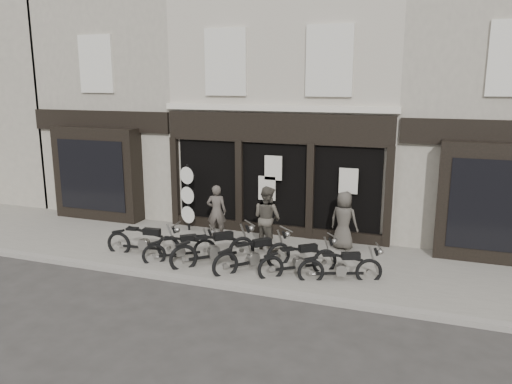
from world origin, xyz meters
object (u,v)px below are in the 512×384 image
(man_right, at_px, (344,220))
(motorcycle_3, at_px, (254,258))
(motorcycle_4, at_px, (299,263))
(man_left, at_px, (217,211))
(man_centre, at_px, (267,218))
(motorcycle_1, at_px, (181,250))
(advert_sign_post, at_px, (188,201))
(motorcycle_5, at_px, (341,269))
(motorcycle_2, at_px, (214,251))
(motorcycle_0, at_px, (144,244))

(man_right, bearing_deg, motorcycle_3, 65.42)
(motorcycle_4, bearing_deg, motorcycle_3, 146.07)
(man_left, xyz_separation_m, man_centre, (1.79, -0.46, 0.09))
(motorcycle_1, relative_size, advert_sign_post, 0.75)
(motorcycle_1, xyz_separation_m, motorcycle_5, (4.33, 0.06, 0.01))
(motorcycle_2, relative_size, motorcycle_5, 0.96)
(motorcycle_1, relative_size, man_right, 1.02)
(advert_sign_post, bearing_deg, motorcycle_2, -36.20)
(motorcycle_4, height_order, motorcycle_5, motorcycle_4)
(motorcycle_0, height_order, man_left, man_left)
(motorcycle_4, distance_m, man_left, 3.79)
(man_left, bearing_deg, motorcycle_2, 98.77)
(motorcycle_2, height_order, motorcycle_3, motorcycle_2)
(motorcycle_2, bearing_deg, motorcycle_5, -43.64)
(man_left, xyz_separation_m, man_right, (3.85, 0.26, 0.02))
(advert_sign_post, bearing_deg, man_centre, -1.63)
(motorcycle_1, xyz_separation_m, man_left, (0.11, 2.13, 0.56))
(motorcycle_1, xyz_separation_m, motorcycle_2, (0.98, 0.05, 0.07))
(motorcycle_1, bearing_deg, motorcycle_0, 140.56)
(motorcycle_2, bearing_deg, motorcycle_4, -42.20)
(motorcycle_0, xyz_separation_m, man_right, (5.12, 2.35, 0.54))
(motorcycle_1, bearing_deg, advert_sign_post, 75.84)
(advert_sign_post, bearing_deg, man_left, -3.72)
(man_right, distance_m, advert_sign_post, 5.03)
(motorcycle_1, bearing_deg, man_right, -6.02)
(advert_sign_post, bearing_deg, motorcycle_0, -78.00)
(motorcycle_2, xyz_separation_m, man_centre, (0.92, 1.62, 0.58))
(motorcycle_5, height_order, man_centre, man_centre)
(motorcycle_1, height_order, man_centre, man_centre)
(motorcycle_0, relative_size, motorcycle_1, 1.30)
(motorcycle_2, height_order, motorcycle_5, motorcycle_2)
(motorcycle_2, distance_m, advert_sign_post, 3.26)
(advert_sign_post, bearing_deg, man_right, 12.83)
(man_centre, relative_size, advert_sign_post, 0.81)
(man_centre, bearing_deg, motorcycle_0, 52.88)
(man_centre, bearing_deg, motorcycle_3, 121.57)
(motorcycle_5, bearing_deg, man_right, 78.27)
(motorcycle_1, bearing_deg, man_centre, 4.25)
(motorcycle_1, distance_m, advert_sign_post, 2.82)
(motorcycle_4, distance_m, advert_sign_post, 5.00)
(man_right, height_order, advert_sign_post, advert_sign_post)
(motorcycle_5, bearing_deg, motorcycle_4, 156.39)
(motorcycle_5, relative_size, man_right, 1.17)
(motorcycle_0, xyz_separation_m, motorcycle_1, (1.16, -0.05, -0.04))
(motorcycle_3, distance_m, man_centre, 1.78)
(motorcycle_0, xyz_separation_m, motorcycle_2, (2.13, 0.00, 0.03))
(motorcycle_0, distance_m, advert_sign_post, 2.56)
(motorcycle_1, distance_m, motorcycle_5, 4.33)
(motorcycle_4, height_order, man_centre, man_centre)
(motorcycle_1, bearing_deg, motorcycle_3, -36.77)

